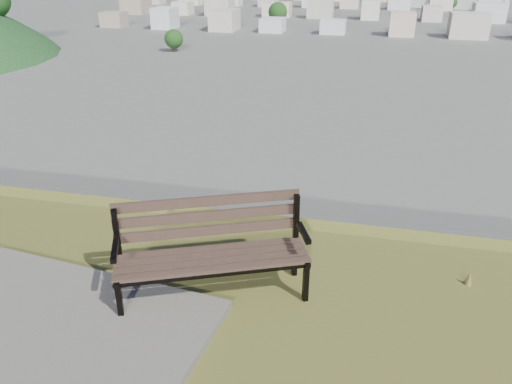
# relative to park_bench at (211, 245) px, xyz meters

# --- Properties ---
(park_bench) EXTENTS (2.04, 1.35, 1.03)m
(park_bench) POSITION_rel_park_bench_xyz_m (0.00, 0.00, 0.00)
(park_bench) COLOR #3F2E24
(park_bench) RESTS_ON hilltop_mesa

